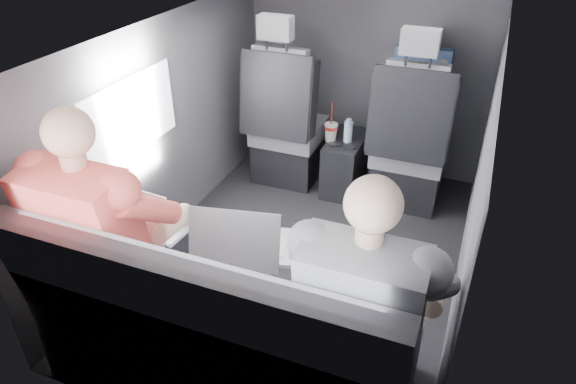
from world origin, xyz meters
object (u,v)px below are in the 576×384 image
at_px(rear_bench, 218,343).
at_px(passenger_rear_right, 368,308).
at_px(front_seat_right, 409,152).
at_px(front_seat_left, 286,131).
at_px(soda_cup, 331,131).
at_px(water_bottle, 348,131).
at_px(passenger_front_right, 419,91).
at_px(laptop_white, 148,219).
at_px(passenger_rear_left, 113,236).
at_px(laptop_black, 370,284).
at_px(center_console, 345,163).
at_px(laptop_silver, 246,242).

relative_size(rear_bench, passenger_rear_right, 1.28).
relative_size(front_seat_right, passenger_rear_right, 1.02).
bearing_deg(front_seat_left, soda_cup, -5.57).
bearing_deg(water_bottle, front_seat_right, 0.17).
height_order(soda_cup, passenger_front_right, passenger_front_right).
bearing_deg(laptop_white, passenger_rear_right, -9.84).
bearing_deg(passenger_rear_left, laptop_white, 75.37).
bearing_deg(laptop_black, center_console, 108.58).
relative_size(center_console, laptop_white, 1.25).
distance_m(center_console, laptop_silver, 1.71).
bearing_deg(rear_bench, passenger_front_right, 78.73).
bearing_deg(front_seat_right, laptop_black, -85.77).
distance_m(laptop_black, passenger_rear_left, 1.12).
bearing_deg(front_seat_right, center_console, 174.93).
xyz_separation_m(center_console, laptop_white, (-0.49, -1.66, 0.44)).
distance_m(passenger_rear_left, passenger_front_right, 2.28).
bearing_deg(laptop_white, passenger_front_right, 63.81).
relative_size(rear_bench, laptop_black, 4.02).
height_order(rear_bench, passenger_rear_left, passenger_rear_left).
distance_m(rear_bench, water_bottle, 1.91).
relative_size(center_console, passenger_rear_right, 0.39).
relative_size(water_bottle, laptop_black, 0.44).
bearing_deg(water_bottle, passenger_rear_left, -107.17).
distance_m(soda_cup, water_bottle, 0.12).
xyz_separation_m(water_bottle, laptop_silver, (-0.01, -1.61, 0.16)).
height_order(passenger_rear_right, passenger_front_right, passenger_rear_right).
height_order(soda_cup, laptop_silver, laptop_silver).
distance_m(soda_cup, passenger_front_right, 0.66).
height_order(water_bottle, laptop_silver, laptop_silver).
height_order(rear_bench, passenger_front_right, passenger_front_right).
distance_m(center_console, laptop_black, 1.85).
bearing_deg(passenger_rear_left, passenger_front_right, 64.79).
relative_size(center_console, laptop_black, 1.21).
distance_m(front_seat_left, rear_bench, 1.96).
relative_size(soda_cup, laptop_black, 0.72).
height_order(front_seat_left, laptop_black, front_seat_left).
height_order(front_seat_left, laptop_white, front_seat_left).
bearing_deg(passenger_front_right, laptop_white, -116.19).
bearing_deg(passenger_rear_left, passenger_rear_right, 0.03).
distance_m(front_seat_right, soda_cup, 0.56).
relative_size(center_console, water_bottle, 2.77).
bearing_deg(soda_cup, rear_bench, -86.94).
height_order(laptop_silver, laptop_black, laptop_silver).
distance_m(front_seat_left, water_bottle, 0.47).
relative_size(soda_cup, water_bottle, 1.65).
relative_size(rear_bench, soda_cup, 5.59).
bearing_deg(laptop_silver, passenger_front_right, 77.27).
height_order(center_console, passenger_rear_left, passenger_rear_left).
xyz_separation_m(water_bottle, laptop_black, (0.56, -1.66, 0.15)).
distance_m(front_seat_right, water_bottle, 0.44).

